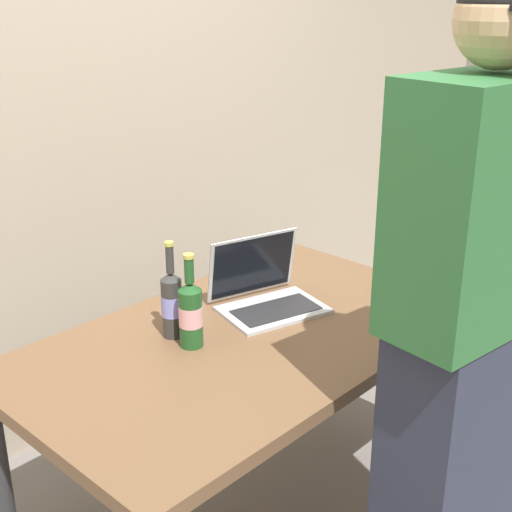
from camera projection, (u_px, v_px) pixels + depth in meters
ground_plane at (247, 512)px, 2.46m from camera, size 8.00×8.00×0.00m
desk at (246, 352)px, 2.23m from camera, size 1.48×0.87×0.70m
laptop at (265, 292)px, 2.38m from camera, size 0.40×0.36×0.24m
beer_bottle_amber at (191, 312)px, 2.10m from camera, size 0.07×0.07×0.30m
beer_bottle_green at (172, 302)px, 2.16m from camera, size 0.07×0.07×0.31m
person_figure at (463, 347)px, 1.71m from camera, size 0.46×0.32×1.79m
back_wall at (64, 109)px, 2.59m from camera, size 6.00×0.10×2.60m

